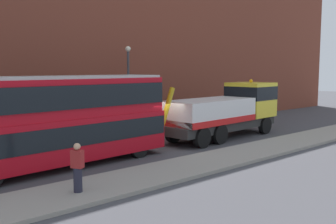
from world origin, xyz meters
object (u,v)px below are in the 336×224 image
at_px(double_decker_bus, 55,118).
at_px(recovery_tow_truck, 227,110).
at_px(pedestrian_onlooker, 78,168).
at_px(street_lamp, 128,83).

bearing_deg(double_decker_bus, recovery_tow_truck, -3.49).
bearing_deg(pedestrian_onlooker, street_lamp, 16.70).
bearing_deg(double_decker_bus, street_lamp, 29.47).
bearing_deg(street_lamp, pedestrian_onlooker, -133.95).
height_order(double_decker_bus, street_lamp, street_lamp).
height_order(recovery_tow_truck, street_lamp, street_lamp).
relative_size(double_decker_bus, street_lamp, 1.91).
relative_size(recovery_tow_truck, pedestrian_onlooker, 5.97).
height_order(recovery_tow_truck, pedestrian_onlooker, recovery_tow_truck).
bearing_deg(pedestrian_onlooker, recovery_tow_truck, -11.59).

